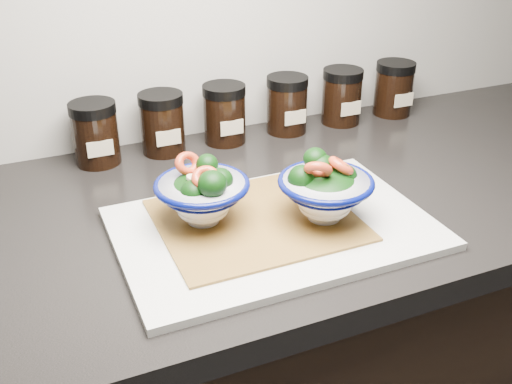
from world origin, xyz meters
name	(u,v)px	position (x,y,z in m)	size (l,w,h in m)	color
countertop	(331,194)	(0.00, 1.45, 0.88)	(3.50, 0.60, 0.04)	black
cutting_board	(274,228)	(-0.15, 1.35, 0.91)	(0.45, 0.30, 0.01)	beige
bamboo_mat	(256,220)	(-0.17, 1.37, 0.91)	(0.28, 0.24, 0.00)	#A47931
bowl_left	(203,194)	(-0.25, 1.40, 0.96)	(0.14, 0.14, 0.10)	white
bowl_right	(325,190)	(-0.08, 1.34, 0.96)	(0.14, 0.14, 0.11)	white
spice_jar_a	(95,133)	(-0.34, 1.69, 0.96)	(0.08, 0.08, 0.11)	black
spice_jar_b	(162,123)	(-0.22, 1.69, 0.96)	(0.08, 0.08, 0.11)	black
spice_jar_c	(225,114)	(-0.10, 1.69, 0.96)	(0.08, 0.08, 0.11)	black
spice_jar_d	(287,104)	(0.03, 1.69, 0.96)	(0.08, 0.08, 0.11)	black
spice_jar_e	(342,96)	(0.16, 1.69, 0.96)	(0.08, 0.08, 0.11)	black
spice_jar_f	(394,88)	(0.28, 1.69, 0.96)	(0.08, 0.08, 0.11)	black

